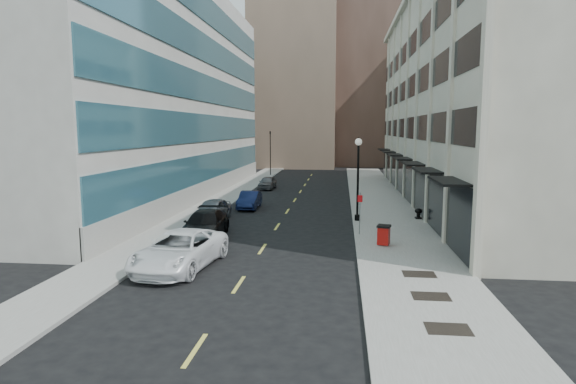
% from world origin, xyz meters
% --- Properties ---
extents(ground, '(160.00, 160.00, 0.00)m').
position_xyz_m(ground, '(0.00, 0.00, 0.00)').
color(ground, black).
rests_on(ground, ground).
extents(sidewalk_right, '(5.00, 80.00, 0.15)m').
position_xyz_m(sidewalk_right, '(7.50, 20.00, 0.07)').
color(sidewalk_right, gray).
rests_on(sidewalk_right, ground).
extents(sidewalk_left, '(3.00, 80.00, 0.15)m').
position_xyz_m(sidewalk_left, '(-6.50, 20.00, 0.07)').
color(sidewalk_left, gray).
rests_on(sidewalk_left, ground).
extents(building_right, '(15.30, 46.50, 18.25)m').
position_xyz_m(building_right, '(16.94, 26.99, 8.99)').
color(building_right, beige).
rests_on(building_right, ground).
extents(building_left, '(16.14, 46.00, 20.00)m').
position_xyz_m(building_left, '(-15.95, 27.00, 9.99)').
color(building_left, beige).
rests_on(building_left, ground).
extents(skyline_tan_near, '(14.00, 18.00, 28.00)m').
position_xyz_m(skyline_tan_near, '(-4.00, 68.00, 14.00)').
color(skyline_tan_near, '#7E6552').
rests_on(skyline_tan_near, ground).
extents(skyline_brown, '(12.00, 16.00, 34.00)m').
position_xyz_m(skyline_brown, '(8.00, 72.00, 17.00)').
color(skyline_brown, brown).
rests_on(skyline_brown, ground).
extents(skyline_tan_far, '(12.00, 14.00, 22.00)m').
position_xyz_m(skyline_tan_far, '(-14.00, 78.00, 11.00)').
color(skyline_tan_far, '#7E6552').
rests_on(skyline_tan_far, ground).
extents(skyline_stone, '(10.00, 14.00, 20.00)m').
position_xyz_m(skyline_stone, '(18.00, 66.00, 10.00)').
color(skyline_stone, beige).
rests_on(skyline_stone, ground).
extents(grate_near, '(1.40, 1.00, 0.01)m').
position_xyz_m(grate_near, '(7.60, -2.00, 0.15)').
color(grate_near, black).
rests_on(grate_near, sidewalk_right).
extents(grate_mid, '(1.40, 1.00, 0.01)m').
position_xyz_m(grate_mid, '(7.60, 1.00, 0.15)').
color(grate_mid, black).
rests_on(grate_mid, sidewalk_right).
extents(grate_far, '(1.40, 1.00, 0.01)m').
position_xyz_m(grate_far, '(7.60, 3.80, 0.15)').
color(grate_far, black).
rests_on(grate_far, sidewalk_right).
extents(road_centerline, '(0.15, 68.20, 0.01)m').
position_xyz_m(road_centerline, '(0.00, 17.00, 0.01)').
color(road_centerline, '#D8CC4C').
rests_on(road_centerline, ground).
extents(traffic_signal, '(0.66, 0.66, 6.98)m').
position_xyz_m(traffic_signal, '(-5.50, 48.00, 5.72)').
color(traffic_signal, black).
rests_on(traffic_signal, ground).
extents(car_white_van, '(3.51, 6.43, 1.71)m').
position_xyz_m(car_white_van, '(-3.20, 4.01, 0.85)').
color(car_white_van, white).
rests_on(car_white_van, ground).
extents(car_black_pickup, '(2.54, 5.62, 1.60)m').
position_xyz_m(car_black_pickup, '(-3.79, 10.19, 0.80)').
color(car_black_pickup, black).
rests_on(car_black_pickup, ground).
extents(car_silver_sedan, '(2.14, 4.63, 1.54)m').
position_xyz_m(car_silver_sedan, '(-4.80, 15.54, 0.77)').
color(car_silver_sedan, gray).
rests_on(car_silver_sedan, ground).
extents(car_blue_sedan, '(1.54, 4.24, 1.39)m').
position_xyz_m(car_blue_sedan, '(-3.20, 21.00, 0.69)').
color(car_blue_sedan, '#111B41').
rests_on(car_blue_sedan, ground).
extents(car_grey_sedan, '(1.75, 4.03, 1.35)m').
position_xyz_m(car_grey_sedan, '(-3.71, 33.75, 0.68)').
color(car_grey_sedan, slate).
rests_on(car_grey_sedan, ground).
extents(trash_bin, '(0.84, 0.85, 1.11)m').
position_xyz_m(trash_bin, '(6.50, 9.00, 0.75)').
color(trash_bin, '#A70F0B').
rests_on(trash_bin, sidewalk_right).
extents(lamppost, '(0.48, 0.48, 5.77)m').
position_xyz_m(lamppost, '(5.30, 16.00, 3.54)').
color(lamppost, black).
rests_on(lamppost, sidewalk_right).
extents(sign_post, '(0.29, 0.12, 2.53)m').
position_xyz_m(sign_post, '(5.30, 11.57, 1.77)').
color(sign_post, slate).
rests_on(sign_post, sidewalk_right).
extents(urn_planter, '(0.53, 0.53, 0.74)m').
position_xyz_m(urn_planter, '(9.60, 17.14, 0.60)').
color(urn_planter, black).
rests_on(urn_planter, sidewalk_right).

